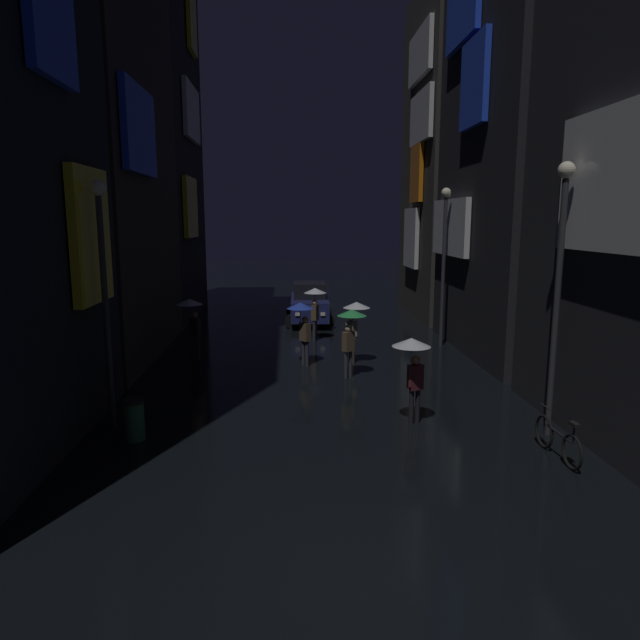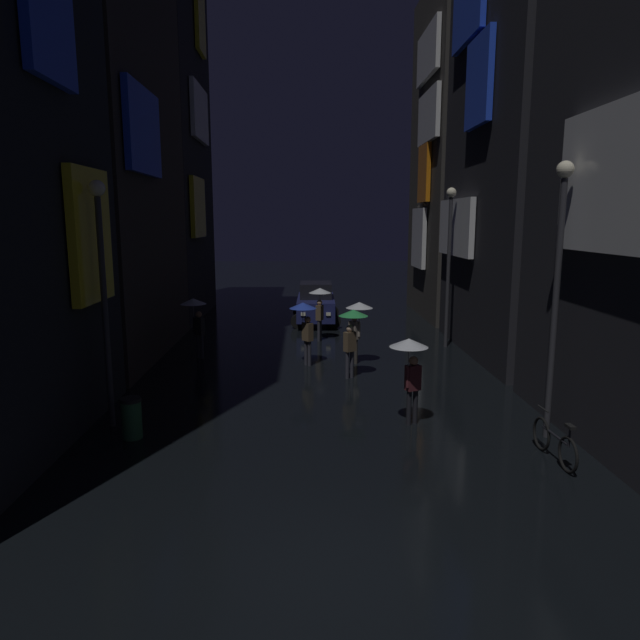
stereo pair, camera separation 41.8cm
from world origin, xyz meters
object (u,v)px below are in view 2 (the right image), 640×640
pedestrian_far_right_clear (320,299)px  streetlamp_right_near (558,272)px  streetlamp_left_near (103,277)px  pedestrian_midstreet_left_green (352,324)px  pedestrian_midstreet_centre_clear (195,311)px  bicycle_parked_at_storefront (555,443)px  pedestrian_foreground_right_clear (358,315)px  pedestrian_near_crossing_blue (304,316)px  pedestrian_foreground_left_clear (410,357)px  car_distant (316,304)px  trash_bin (132,418)px  streetlamp_right_far (449,250)px

pedestrian_far_right_clear → streetlamp_right_near: streetlamp_right_near is taller
streetlamp_left_near → streetlamp_right_near: size_ratio=0.94×
pedestrian_midstreet_left_green → pedestrian_midstreet_centre_clear: (-5.27, 2.67, 0.00)m
pedestrian_midstreet_centre_clear → bicycle_parked_at_storefront: 12.68m
pedestrian_foreground_right_clear → pedestrian_midstreet_centre_clear: same height
pedestrian_near_crossing_blue → streetlamp_right_near: streetlamp_right_near is taller
pedestrian_foreground_right_clear → pedestrian_midstreet_centre_clear: (-5.59, 1.01, 0.00)m
pedestrian_foreground_right_clear → streetlamp_right_near: size_ratio=0.35×
pedestrian_foreground_left_clear → pedestrian_midstreet_left_green: 4.35m
pedestrian_foreground_right_clear → pedestrian_midstreet_centre_clear: bearing=169.8°
pedestrian_near_crossing_blue → bicycle_parked_at_storefront: bearing=-57.5°
car_distant → trash_bin: size_ratio=4.50×
car_distant → trash_bin: 14.93m
car_distant → trash_bin: bearing=-107.3°
pedestrian_foreground_left_clear → car_distant: bearing=97.9°
streetlamp_left_near → streetlamp_right_near: 10.05m
pedestrian_far_right_clear → streetlamp_right_far: (4.79, -1.39, 2.03)m
streetlamp_left_near → pedestrian_foreground_left_clear: bearing=-1.4°
bicycle_parked_at_storefront → streetlamp_right_far: (0.40, 10.49, 3.31)m
pedestrian_foreground_left_clear → pedestrian_far_right_clear: same height
pedestrian_near_crossing_blue → trash_bin: 7.57m
pedestrian_foreground_left_clear → trash_bin: 6.46m
pedestrian_foreground_left_clear → pedestrian_foreground_right_clear: 5.94m
pedestrian_far_right_clear → bicycle_parked_at_storefront: size_ratio=1.16×
pedestrian_foreground_right_clear → bicycle_parked_at_storefront: (3.24, -8.00, -1.28)m
pedestrian_near_crossing_blue → pedestrian_far_right_clear: bearing=81.0°
pedestrian_foreground_right_clear → streetlamp_right_far: (3.64, 2.49, 2.03)m
pedestrian_midstreet_centre_clear → bicycle_parked_at_storefront: (8.83, -9.01, -1.28)m
streetlamp_right_far → trash_bin: 13.33m
pedestrian_foreground_right_clear → trash_bin: 8.70m
pedestrian_foreground_right_clear → car_distant: (-1.23, 7.74, -0.74)m
car_distant → pedestrian_foreground_right_clear: bearing=-81.0°
pedestrian_foreground_right_clear → pedestrian_midstreet_left_green: same height
car_distant → streetlamp_right_far: (4.87, -5.25, 2.78)m
streetlamp_right_far → pedestrian_foreground_left_clear: bearing=-109.5°
trash_bin → pedestrian_foreground_right_clear: bearing=49.0°
pedestrian_midstreet_left_green → bicycle_parked_at_storefront: 7.38m
pedestrian_foreground_left_clear → pedestrian_far_right_clear: bearing=100.5°
pedestrian_midstreet_left_green → pedestrian_far_right_clear: bearing=98.5°
pedestrian_foreground_left_clear → bicycle_parked_at_storefront: 3.56m
trash_bin → pedestrian_midstreet_left_green: bearing=42.2°
streetlamp_right_near → pedestrian_foreground_left_clear: bearing=164.9°
pedestrian_foreground_right_clear → pedestrian_near_crossing_blue: bearing=-176.5°
pedestrian_near_crossing_blue → car_distant: (0.56, 7.85, -0.74)m
car_distant → streetlamp_left_near: 14.66m
pedestrian_foreground_right_clear → streetlamp_left_near: streetlamp_left_near is taller
pedestrian_midstreet_left_green → car_distant: size_ratio=0.51×
pedestrian_foreground_right_clear → streetlamp_left_near: bearing=-138.0°
pedestrian_near_crossing_blue → trash_bin: bearing=-121.2°
pedestrian_far_right_clear → trash_bin: size_ratio=2.28×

